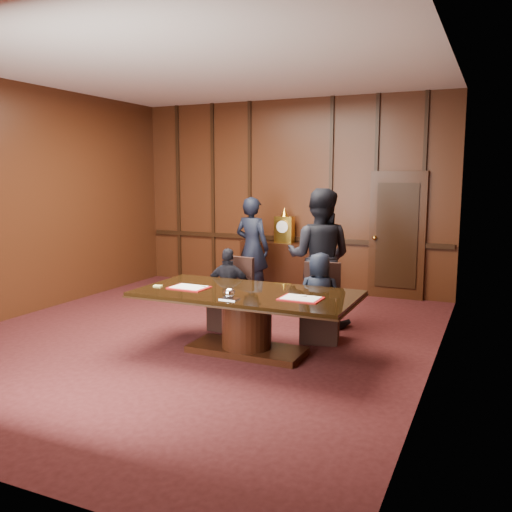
{
  "coord_description": "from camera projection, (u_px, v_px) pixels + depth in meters",
  "views": [
    {
      "loc": [
        3.59,
        -5.97,
        2.13
      ],
      "look_at": [
        0.63,
        0.6,
        1.05
      ],
      "focal_mm": 38.0,
      "sensor_mm": 36.0,
      "label": 1
    }
  ],
  "objects": [
    {
      "name": "signatory_right",
      "position": [
        319.0,
        297.0,
        6.92
      ],
      "size": [
        0.62,
        0.47,
        1.16
      ],
      "primitive_type": "imported",
      "rotation": [
        0.0,
        0.0,
        3.32
      ],
      "color": "black",
      "rests_on": "ground"
    },
    {
      "name": "witness_left",
      "position": [
        252.0,
        248.0,
        9.39
      ],
      "size": [
        0.69,
        0.5,
        1.76
      ],
      "primitive_type": "imported",
      "rotation": [
        0.0,
        0.0,
        3.01
      ],
      "color": "black",
      "rests_on": "ground"
    },
    {
      "name": "notepad",
      "position": [
        158.0,
        286.0,
        6.72
      ],
      "size": [
        0.11,
        0.08,
        0.01
      ],
      "primitive_type": "cube",
      "rotation": [
        0.0,
        0.0,
        0.14
      ],
      "color": "#DAD66A",
      "rests_on": "conference_table"
    },
    {
      "name": "inkstand",
      "position": [
        229.0,
        294.0,
        6.02
      ],
      "size": [
        0.2,
        0.14,
        0.12
      ],
      "color": "white",
      "rests_on": "conference_table"
    },
    {
      "name": "folder_left",
      "position": [
        189.0,
        287.0,
        6.62
      ],
      "size": [
        0.47,
        0.34,
        0.02
      ],
      "rotation": [
        0.0,
        0.0,
        -0.03
      ],
      "color": "#B61013",
      "rests_on": "conference_table"
    },
    {
      "name": "chair_right",
      "position": [
        320.0,
        318.0,
        7.03
      ],
      "size": [
        0.57,
        0.57,
        0.99
      ],
      "rotation": [
        0.0,
        0.0,
        0.21
      ],
      "color": "black",
      "rests_on": "ground"
    },
    {
      "name": "room",
      "position": [
        202.0,
        207.0,
        7.0
      ],
      "size": [
        7.0,
        7.04,
        3.5
      ],
      "color": "black",
      "rests_on": "ground"
    },
    {
      "name": "folder_right",
      "position": [
        301.0,
        298.0,
        6.03
      ],
      "size": [
        0.47,
        0.34,
        0.02
      ],
      "rotation": [
        0.0,
        0.0,
        -0.02
      ],
      "color": "#B61013",
      "rests_on": "conference_table"
    },
    {
      "name": "witness_right",
      "position": [
        319.0,
        257.0,
        7.66
      ],
      "size": [
        1.01,
        0.82,
        1.95
      ],
      "primitive_type": "imported",
      "rotation": [
        0.0,
        0.0,
        3.23
      ],
      "color": "black",
      "rests_on": "ground"
    },
    {
      "name": "chair_left",
      "position": [
        232.0,
        308.0,
        7.56
      ],
      "size": [
        0.54,
        0.54,
        0.99
      ],
      "rotation": [
        0.0,
        0.0,
        -0.14
      ],
      "color": "black",
      "rests_on": "ground"
    },
    {
      "name": "conference_table",
      "position": [
        247.0,
        312.0,
        6.47
      ],
      "size": [
        2.62,
        1.32,
        0.76
      ],
      "color": "black",
      "rests_on": "ground"
    },
    {
      "name": "signatory_left",
      "position": [
        229.0,
        289.0,
        7.45
      ],
      "size": [
        0.72,
        0.44,
        1.14
      ],
      "primitive_type": "imported",
      "rotation": [
        0.0,
        0.0,
        3.4
      ],
      "color": "black",
      "rests_on": "ground"
    },
    {
      "name": "sideboard",
      "position": [
        284.0,
        265.0,
        10.03
      ],
      "size": [
        1.6,
        0.45,
        1.54
      ],
      "color": "black",
      "rests_on": "ground"
    }
  ]
}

